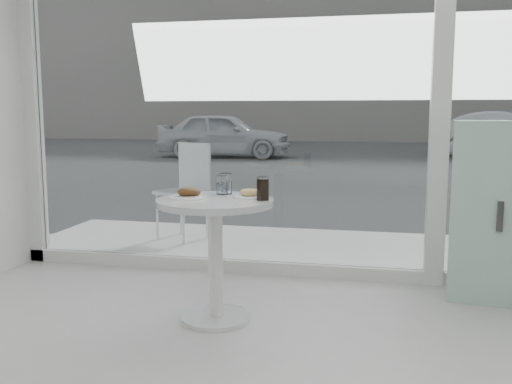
% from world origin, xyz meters
% --- Properties ---
extents(storefront, '(5.00, 0.14, 3.00)m').
position_xyz_m(storefront, '(0.07, 3.00, 1.71)').
color(storefront, silver).
rests_on(storefront, ground).
extents(main_table, '(0.72, 0.72, 0.77)m').
position_xyz_m(main_table, '(-0.50, 1.90, 0.55)').
color(main_table, silver).
rests_on(main_table, ground).
extents(patio_deck, '(5.60, 1.60, 0.05)m').
position_xyz_m(patio_deck, '(0.00, 3.80, 0.03)').
color(patio_deck, silver).
rests_on(patio_deck, ground).
extents(street, '(40.00, 24.00, 0.00)m').
position_xyz_m(street, '(0.00, 16.00, -0.00)').
color(street, '#323232').
rests_on(street, ground).
extents(far_building, '(40.00, 2.00, 8.00)m').
position_xyz_m(far_building, '(0.00, 25.00, 4.00)').
color(far_building, gray).
rests_on(far_building, ground).
extents(mint_cabinet, '(0.61, 0.45, 1.24)m').
position_xyz_m(mint_cabinet, '(1.26, 2.71, 0.62)').
color(mint_cabinet, '#99C4B2').
rests_on(mint_cabinet, ground).
extents(patio_chair, '(0.53, 0.53, 0.94)m').
position_xyz_m(patio_chair, '(-1.39, 3.92, 0.59)').
color(patio_chair, silver).
rests_on(patio_chair, patio_deck).
extents(car_white, '(3.90, 1.74, 1.30)m').
position_xyz_m(car_white, '(-3.94, 14.55, 0.65)').
color(car_white, silver).
rests_on(car_white, street).
extents(car_silver, '(4.14, 1.82, 1.32)m').
position_xyz_m(car_silver, '(3.92, 15.97, 0.66)').
color(car_silver, '#AFB3B7').
rests_on(car_silver, street).
extents(plate_fritter, '(0.23, 0.23, 0.07)m').
position_xyz_m(plate_fritter, '(-0.66, 1.89, 0.80)').
color(plate_fritter, white).
rests_on(plate_fritter, main_table).
extents(plate_donut, '(0.20, 0.20, 0.05)m').
position_xyz_m(plate_donut, '(-0.31, 2.00, 0.79)').
color(plate_donut, white).
rests_on(plate_donut, main_table).
extents(water_tumbler_a, '(0.07, 0.07, 0.12)m').
position_xyz_m(water_tumbler_a, '(-0.51, 2.10, 0.82)').
color(water_tumbler_a, white).
rests_on(water_tumbler_a, main_table).
extents(water_tumbler_b, '(0.08, 0.08, 0.13)m').
position_xyz_m(water_tumbler_b, '(-0.50, 2.14, 0.83)').
color(water_tumbler_b, white).
rests_on(water_tumbler_b, main_table).
extents(cola_glass, '(0.07, 0.07, 0.14)m').
position_xyz_m(cola_glass, '(-0.21, 1.92, 0.84)').
color(cola_glass, white).
rests_on(cola_glass, main_table).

